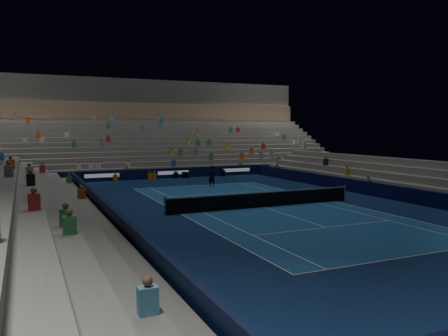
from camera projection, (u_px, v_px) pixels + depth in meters
ground at (263, 207)px, 28.00m from camera, size 90.00×90.00×0.00m
court_surface at (263, 207)px, 28.00m from camera, size 10.97×23.77×0.01m
sponsor_barrier_far at (173, 173)px, 44.75m from camera, size 44.00×0.25×1.00m
sponsor_barrier_east at (381, 191)px, 31.92m from camera, size 0.25×37.00×1.00m
sponsor_barrier_west at (106, 211)px, 23.98m from camera, size 0.25×37.00×1.00m
grandstand_main at (149, 142)px, 53.04m from camera, size 44.00×15.20×11.20m
grandstand_east at (417, 182)px, 33.31m from camera, size 5.00×37.00×2.50m
grandstand_west at (36, 208)px, 22.53m from camera, size 5.00×37.00×2.50m
tennis_net at (263, 199)px, 27.95m from camera, size 12.90×0.10×1.10m
tennis_player at (212, 176)px, 37.52m from camera, size 0.73×0.53×1.85m
broadcast_camera at (185, 175)px, 44.76m from camera, size 0.63×0.99×0.61m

